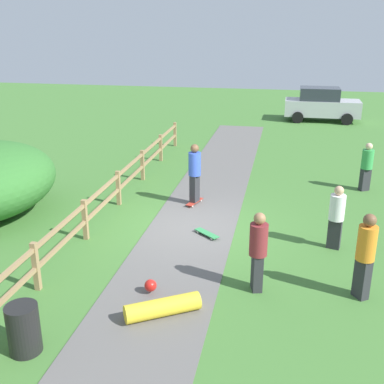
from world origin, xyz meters
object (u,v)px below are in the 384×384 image
(skater_riding, at_px, (195,171))
(bystander_orange, at_px, (366,252))
(bystander_green, at_px, (367,165))
(bystander_maroon, at_px, (258,248))
(skateboard_loose, at_px, (207,233))
(skater_fallen, at_px, (162,305))
(bystander_white, at_px, (336,215))
(parked_car_silver, at_px, (321,104))
(trash_bin, at_px, (24,329))

(skater_riding, distance_m, bystander_orange, 6.36)
(bystander_green, bearing_deg, bystander_maroon, -113.76)
(skater_riding, distance_m, skateboard_loose, 2.60)
(skater_fallen, height_order, bystander_white, bystander_white)
(skateboard_loose, relative_size, parked_car_silver, 0.18)
(bystander_green, relative_size, bystander_white, 1.00)
(bystander_green, xyz_separation_m, bystander_white, (-1.38, -4.77, 0.00))
(skateboard_loose, xyz_separation_m, bystander_orange, (3.63, -2.32, 0.95))
(parked_car_silver, bearing_deg, bystander_green, -86.22)
(bystander_maroon, xyz_separation_m, bystander_orange, (2.14, 0.13, 0.06))
(skateboard_loose, relative_size, bystander_white, 0.45)
(trash_bin, distance_m, bystander_maroon, 4.75)
(skater_riding, bearing_deg, bystander_white, -29.89)
(bystander_orange, bearing_deg, trash_bin, -153.59)
(bystander_orange, distance_m, parked_car_silver, 19.29)
(skater_riding, height_order, parked_car_silver, skater_riding)
(skater_riding, bearing_deg, trash_bin, -101.46)
(trash_bin, xyz_separation_m, bystander_orange, (5.92, 2.94, 0.59))
(skateboard_loose, xyz_separation_m, bystander_green, (4.64, 4.72, 0.82))
(skater_fallen, distance_m, bystander_orange, 4.22)
(skater_riding, height_order, skater_fallen, skater_riding)
(skater_riding, bearing_deg, parked_car_silver, 72.61)
(skater_fallen, relative_size, bystander_maroon, 0.82)
(bystander_orange, bearing_deg, bystander_maroon, -176.61)
(skateboard_loose, distance_m, bystander_green, 6.67)
(skater_fallen, height_order, parked_car_silver, parked_car_silver)
(bystander_green, bearing_deg, parked_car_silver, 93.78)
(skater_fallen, height_order, bystander_orange, bystander_orange)
(skater_riding, xyz_separation_m, parked_car_silver, (4.60, 14.70, -0.14))
(skateboard_loose, bearing_deg, trash_bin, -113.58)
(skater_riding, xyz_separation_m, bystander_maroon, (2.26, -4.72, -0.12))
(bystander_maroon, height_order, bystander_orange, bystander_orange)
(skater_fallen, distance_m, bystander_maroon, 2.31)
(bystander_white, relative_size, bystander_orange, 0.89)
(skater_riding, relative_size, bystander_orange, 1.03)
(skater_fallen, distance_m, bystander_white, 5.15)
(skater_fallen, xyz_separation_m, bystander_white, (3.53, 3.68, 0.71))
(trash_bin, xyz_separation_m, bystander_white, (5.56, 5.21, 0.46))
(trash_bin, relative_size, skateboard_loose, 1.21)
(trash_bin, xyz_separation_m, parked_car_silver, (6.13, 22.23, 0.51))
(trash_bin, bearing_deg, skater_fallen, 36.99)
(skater_fallen, bearing_deg, bystander_orange, 19.91)
(bystander_orange, height_order, parked_car_silver, parked_car_silver)
(bystander_green, height_order, bystander_white, bystander_white)
(bystander_maroon, bearing_deg, bystander_green, 66.24)
(skateboard_loose, xyz_separation_m, bystander_maroon, (1.49, -2.45, 0.89))
(bystander_white, distance_m, bystander_orange, 2.30)
(skater_riding, height_order, bystander_maroon, skater_riding)
(parked_car_silver, bearing_deg, bystander_maroon, -96.89)
(skateboard_loose, height_order, bystander_orange, bystander_orange)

